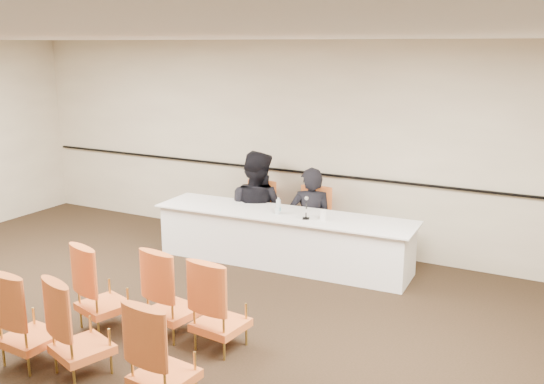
{
  "coord_description": "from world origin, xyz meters",
  "views": [
    {
      "loc": [
        3.68,
        -3.95,
        2.94
      ],
      "look_at": [
        0.18,
        2.6,
        1.12
      ],
      "focal_mm": 40.0,
      "sensor_mm": 36.0,
      "label": 1
    }
  ],
  "objects": [
    {
      "name": "microphone",
      "position": [
        0.51,
        2.92,
        0.86
      ],
      "size": [
        0.17,
        0.22,
        0.27
      ],
      "primitive_type": null,
      "rotation": [
        0.0,
        0.0,
        0.41
      ],
      "color": "black",
      "rests_on": "panel_table"
    },
    {
      "name": "panelist_main",
      "position": [
        0.28,
        3.6,
        0.42
      ],
      "size": [
        0.72,
        0.6,
        1.69
      ],
      "primitive_type": "imported",
      "rotation": [
        0.0,
        0.0,
        3.51
      ],
      "color": "black",
      "rests_on": "ground"
    },
    {
      "name": "floor",
      "position": [
        0.0,
        0.0,
        0.0
      ],
      "size": [
        10.0,
        10.0,
        0.0
      ],
      "primitive_type": "plane",
      "color": "black",
      "rests_on": "ground"
    },
    {
      "name": "aud_chair_front_right",
      "position": [
        0.66,
        0.64,
        0.47
      ],
      "size": [
        0.54,
        0.54,
        0.95
      ],
      "primitive_type": null,
      "rotation": [
        0.0,
        0.0,
        -0.09
      ],
      "color": "orange",
      "rests_on": "ground"
    },
    {
      "name": "wall_back",
      "position": [
        0.0,
        4.0,
        1.5
      ],
      "size": [
        10.0,
        0.04,
        3.0
      ],
      "primitive_type": "cube",
      "color": "#BBAC92",
      "rests_on": "ground"
    },
    {
      "name": "papers",
      "position": [
        0.5,
        3.0,
        0.72
      ],
      "size": [
        0.34,
        0.27,
        0.0
      ],
      "primitive_type": "cube",
      "rotation": [
        0.0,
        0.0,
        0.19
      ],
      "color": "silver",
      "rests_on": "panel_table"
    },
    {
      "name": "drinking_glass",
      "position": [
        0.08,
        2.95,
        0.77
      ],
      "size": [
        0.08,
        0.08,
        0.1
      ],
      "primitive_type": "cylinder",
      "rotation": [
        0.0,
        0.0,
        0.39
      ],
      "color": "silver",
      "rests_on": "panel_table"
    },
    {
      "name": "wall_rail",
      "position": [
        0.0,
        3.96,
        1.1
      ],
      "size": [
        9.8,
        0.04,
        0.03
      ],
      "primitive_type": "cube",
      "color": "black",
      "rests_on": "wall_back"
    },
    {
      "name": "aud_chair_back_right",
      "position": [
        0.77,
        -0.39,
        0.47
      ],
      "size": [
        0.55,
        0.55,
        0.95
      ],
      "primitive_type": null,
      "rotation": [
        0.0,
        0.0,
        -0.1
      ],
      "color": "orange",
      "rests_on": "ground"
    },
    {
      "name": "aud_chair_front_left",
      "position": [
        -0.67,
        0.43,
        0.47
      ],
      "size": [
        0.62,
        0.62,
        0.95
      ],
      "primitive_type": null,
      "rotation": [
        0.0,
        0.0,
        -0.28
      ],
      "color": "orange",
      "rests_on": "ground"
    },
    {
      "name": "panel_table",
      "position": [
        0.11,
        3.04,
        0.36
      ],
      "size": [
        3.64,
        1.01,
        0.72
      ],
      "primitive_type": null,
      "rotation": [
        0.0,
        0.0,
        0.05
      ],
      "color": "white",
      "rests_on": "ground"
    },
    {
      "name": "aud_chair_back_left",
      "position": [
        -0.76,
        -0.44,
        0.47
      ],
      "size": [
        0.53,
        0.53,
        0.95
      ],
      "primitive_type": null,
      "rotation": [
        0.0,
        0.0,
        -0.05
      ],
      "color": "orange",
      "rests_on": "ground"
    },
    {
      "name": "panelist_second",
      "position": [
        -0.59,
        3.55,
        0.46
      ],
      "size": [
        0.97,
        0.77,
        1.94
      ],
      "primitive_type": "imported",
      "rotation": [
        0.0,
        0.0,
        3.1
      ],
      "color": "black",
      "rests_on": "ground"
    },
    {
      "name": "coffee_cup",
      "position": [
        0.73,
        2.98,
        0.79
      ],
      "size": [
        0.12,
        0.12,
        0.14
      ],
      "primitive_type": "cylinder",
      "rotation": [
        0.0,
        0.0,
        0.45
      ],
      "color": "white",
      "rests_on": "panel_table"
    },
    {
      "name": "ceiling",
      "position": [
        0.0,
        0.0,
        3.0
      ],
      "size": [
        10.0,
        10.0,
        0.0
      ],
      "primitive_type": "plane",
      "rotation": [
        3.14,
        0.0,
        0.0
      ],
      "color": "white",
      "rests_on": "ground"
    },
    {
      "name": "aud_chair_back_mid",
      "position": [
        -0.19,
        -0.36,
        0.47
      ],
      "size": [
        0.63,
        0.63,
        0.95
      ],
      "primitive_type": null,
      "rotation": [
        0.0,
        0.0,
        -0.32
      ],
      "color": "orange",
      "rests_on": "ground"
    },
    {
      "name": "panelist_second_chair",
      "position": [
        -0.59,
        3.55,
        0.47
      ],
      "size": [
        0.52,
        0.52,
        0.95
      ],
      "primitive_type": null,
      "rotation": [
        0.0,
        0.0,
        0.05
      ],
      "color": "orange",
      "rests_on": "ground"
    },
    {
      "name": "aud_chair_front_mid",
      "position": [
        0.06,
        0.66,
        0.47
      ],
      "size": [
        0.57,
        0.57,
        0.95
      ],
      "primitive_type": null,
      "rotation": [
        0.0,
        0.0,
        -0.16
      ],
      "color": "orange",
      "rests_on": "ground"
    },
    {
      "name": "water_bottle",
      "position": [
        0.07,
        3.0,
        0.83
      ],
      "size": [
        0.08,
        0.08,
        0.22
      ],
      "primitive_type": null,
      "rotation": [
        0.0,
        0.0,
        -0.27
      ],
      "color": "teal",
      "rests_on": "panel_table"
    },
    {
      "name": "panelist_main_chair",
      "position": [
        0.28,
        3.6,
        0.47
      ],
      "size": [
        0.52,
        0.52,
        0.95
      ],
      "primitive_type": null,
      "rotation": [
        0.0,
        0.0,
        0.05
      ],
      "color": "orange",
      "rests_on": "ground"
    }
  ]
}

